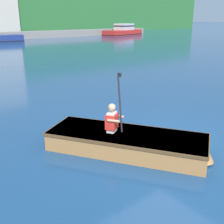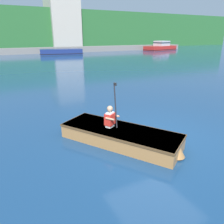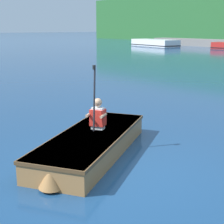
{
  "view_description": "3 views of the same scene",
  "coord_description": "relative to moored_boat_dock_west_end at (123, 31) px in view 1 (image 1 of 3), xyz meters",
  "views": [
    {
      "loc": [
        -4.78,
        -3.82,
        2.76
      ],
      "look_at": [
        -1.09,
        0.8,
        0.76
      ],
      "focal_mm": 45.0,
      "sensor_mm": 36.0,
      "label": 1
    },
    {
      "loc": [
        -3.84,
        -4.55,
        2.89
      ],
      "look_at": [
        -1.09,
        0.8,
        0.76
      ],
      "focal_mm": 35.0,
      "sensor_mm": 36.0,
      "label": 2
    },
    {
      "loc": [
        4.05,
        -3.32,
        2.39
      ],
      "look_at": [
        -1.09,
        0.8,
        0.76
      ],
      "focal_mm": 55.0,
      "sensor_mm": 36.0,
      "label": 3
    }
  ],
  "objects": [
    {
      "name": "moored_boat_dock_west_end",
      "position": [
        0.0,
        0.0,
        0.0
      ],
      "size": [
        7.79,
        4.34,
        1.77
      ],
      "color": "red",
      "rests_on": "ground"
    },
    {
      "name": "rowboat_foreground",
      "position": [
        -26.79,
        -31.36,
        -0.4
      ],
      "size": [
        2.81,
        3.49,
        0.41
      ],
      "color": "#A3703D",
      "rests_on": "ground"
    },
    {
      "name": "ground_plane",
      "position": [
        -25.72,
        -31.63,
        -0.64
      ],
      "size": [
        300.0,
        300.0,
        0.0
      ],
      "primitive_type": "plane",
      "color": "navy"
    },
    {
      "name": "person_paddler",
      "position": [
        -26.99,
        -31.05,
        0.06
      ],
      "size": [
        0.45,
        0.45,
        1.29
      ],
      "color": "silver",
      "rests_on": "rowboat_foreground"
    }
  ]
}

